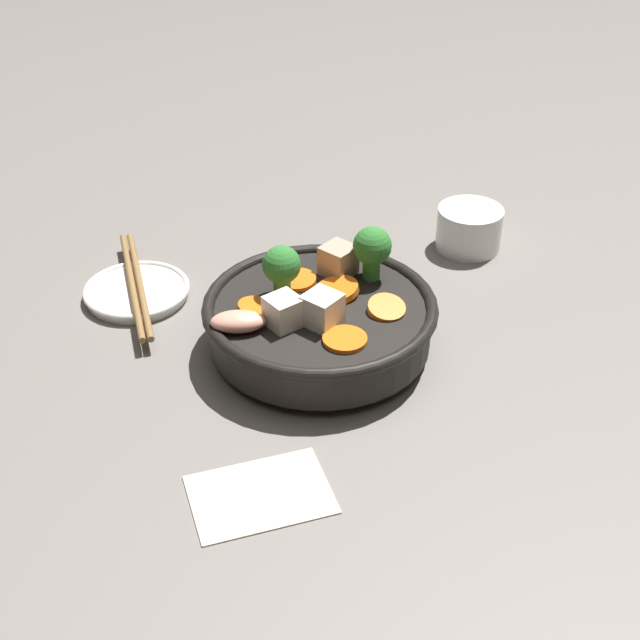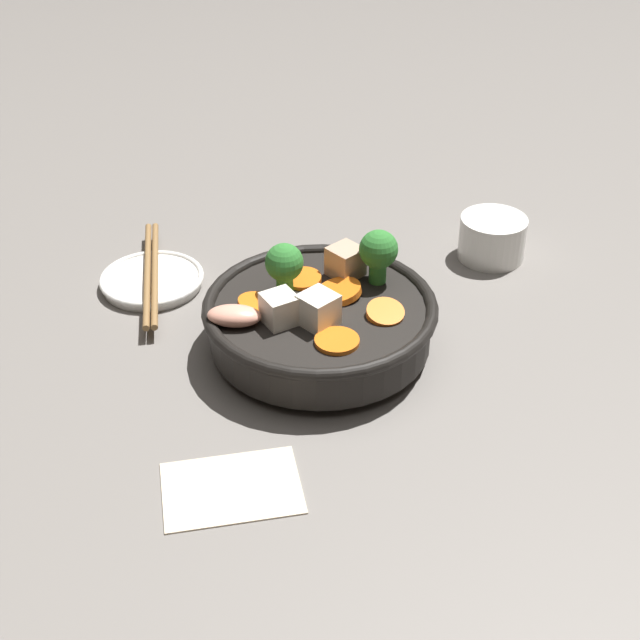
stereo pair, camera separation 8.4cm
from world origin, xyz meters
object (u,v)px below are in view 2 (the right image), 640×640
object	(u,v)px
stirfry_bowl	(320,317)
side_saucer	(152,280)
chopsticks_pair	(151,272)
tea_cup	(492,238)

from	to	relation	value
stirfry_bowl	side_saucer	xyz separation A→B (m)	(-0.13, 0.17, -0.03)
stirfry_bowl	chopsticks_pair	size ratio (longest dim) A/B	1.07
stirfry_bowl	tea_cup	xyz separation A→B (m)	(0.24, 0.10, -0.01)
stirfry_bowl	tea_cup	size ratio (longest dim) A/B	3.00
side_saucer	tea_cup	world-z (taller)	tea_cup
side_saucer	tea_cup	size ratio (longest dim) A/B	1.50
stirfry_bowl	side_saucer	size ratio (longest dim) A/B	2.00
tea_cup	stirfry_bowl	bearing A→B (deg)	-158.45
stirfry_bowl	chopsticks_pair	xyz separation A→B (m)	(-0.13, 0.17, -0.02)
chopsticks_pair	side_saucer	bearing A→B (deg)	90.00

